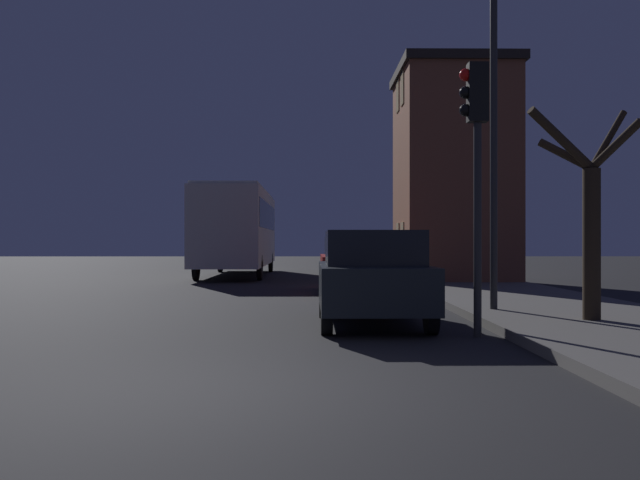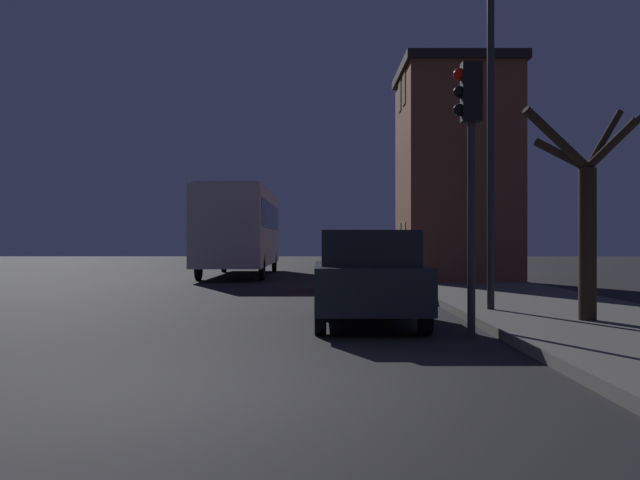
% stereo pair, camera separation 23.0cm
% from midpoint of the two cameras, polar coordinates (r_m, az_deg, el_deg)
% --- Properties ---
extents(ground_plane, '(120.00, 120.00, 0.00)m').
position_cam_midpoint_polar(ground_plane, '(7.16, -8.28, -11.92)').
color(ground_plane, black).
extents(brick_building, '(3.93, 4.86, 7.39)m').
position_cam_midpoint_polar(brick_building, '(25.38, 11.06, 5.35)').
color(brick_building, brown).
rests_on(brick_building, sidewalk).
extents(streetlamp, '(1.23, 0.52, 7.07)m').
position_cam_midpoint_polar(streetlamp, '(14.52, 12.18, 15.47)').
color(streetlamp, '#28282B').
rests_on(streetlamp, sidewalk).
extents(traffic_light, '(0.43, 0.24, 4.19)m').
position_cam_midpoint_polar(traffic_light, '(11.21, 12.47, 7.83)').
color(traffic_light, '#28282B').
rests_on(traffic_light, ground).
extents(bare_tree, '(2.30, 1.17, 3.62)m').
position_cam_midpoint_polar(bare_tree, '(12.63, 21.10, 2.22)').
color(bare_tree, '#2D2319').
rests_on(bare_tree, sidewalk).
extents(bus, '(2.57, 10.86, 3.57)m').
position_cam_midpoint_polar(bus, '(30.23, -6.10, 1.19)').
color(bus, beige).
rests_on(bus, ground).
extents(car_near_lane, '(1.81, 3.89, 1.64)m').
position_cam_midpoint_polar(car_near_lane, '(12.36, 4.39, -2.95)').
color(car_near_lane, black).
rests_on(car_near_lane, ground).
extents(car_mid_lane, '(1.73, 4.23, 1.58)m').
position_cam_midpoint_polar(car_mid_lane, '(19.89, 2.99, -1.90)').
color(car_mid_lane, '#B21E19').
rests_on(car_mid_lane, ground).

